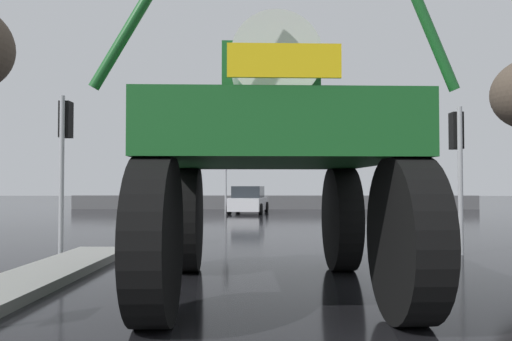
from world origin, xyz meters
TOP-DOWN VIEW (x-y plane):
  - ground_plane at (0.00, 18.00)m, footprint 120.00×120.00m
  - median_island at (-4.26, 6.81)m, footprint 1.14×7.33m
  - oversize_sprayer at (-0.52, 6.29)m, footprint 4.06×5.69m
  - sedan_ahead at (-1.52, 27.62)m, footprint 2.26×4.27m
  - traffic_signal_near_left at (-5.22, 10.49)m, footprint 0.24×0.54m
  - traffic_signal_near_right at (3.76, 10.49)m, footprint 0.24×0.54m
  - traffic_signal_far_left at (-2.74, 26.89)m, footprint 0.24×0.55m
  - roadside_barrier at (0.00, 32.73)m, footprint 26.79×0.24m

SIDE VIEW (x-z plane):
  - ground_plane at x=0.00m, z-range 0.00..0.00m
  - median_island at x=-4.26m, z-range 0.00..0.15m
  - roadside_barrier at x=0.00m, z-range 0.00..0.90m
  - sedan_ahead at x=-1.52m, z-range -0.05..1.47m
  - oversize_sprayer at x=-0.52m, z-range -0.36..4.34m
  - traffic_signal_near_right at x=3.76m, z-range 0.76..4.07m
  - traffic_signal_near_left at x=-5.22m, z-range 0.82..4.41m
  - traffic_signal_far_left at x=-2.74m, z-range 0.90..4.83m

